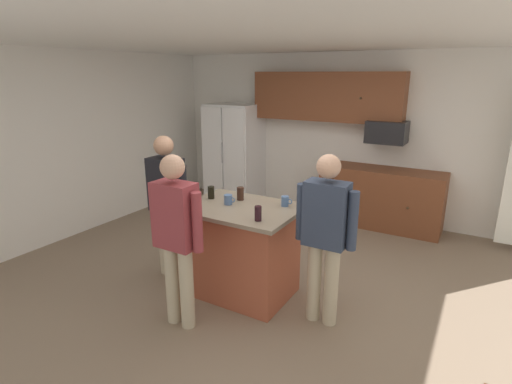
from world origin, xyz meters
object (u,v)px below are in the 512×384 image
at_px(microwave_over_range, 387,132).
at_px(mug_blue_stoneware, 228,200).
at_px(kitchen_island, 242,250).
at_px(refrigerator, 234,154).
at_px(person_guest_right, 167,198).
at_px(tumbler_amber, 211,193).
at_px(glass_stout_tall, 258,213).
at_px(person_elder_center, 325,230).
at_px(glass_pilsner, 240,194).
at_px(person_host_foreground, 176,232).
at_px(mug_ceramic_white, 285,201).

relative_size(microwave_over_range, mug_blue_stoneware, 4.41).
bearing_deg(kitchen_island, microwave_over_range, 74.30).
bearing_deg(microwave_over_range, refrigerator, -177.40).
relative_size(person_guest_right, tumbler_amber, 12.11).
bearing_deg(refrigerator, person_guest_right, -71.88).
bearing_deg(glass_stout_tall, microwave_over_range, 81.95).
bearing_deg(person_elder_center, glass_pilsner, -9.46).
xyz_separation_m(microwave_over_range, glass_pilsner, (-0.91, -2.58, -0.41)).
bearing_deg(microwave_over_range, kitchen_island, -105.70).
relative_size(person_elder_center, glass_stout_tall, 11.58).
height_order(microwave_over_range, glass_stout_tall, microwave_over_range).
xyz_separation_m(glass_stout_tall, glass_pilsner, (-0.48, 0.45, 0.00)).
height_order(refrigerator, mug_blue_stoneware, refrigerator).
relative_size(refrigerator, mug_blue_stoneware, 13.92).
distance_m(person_host_foreground, glass_stout_tall, 0.75).
bearing_deg(person_elder_center, person_guest_right, 4.36).
distance_m(person_guest_right, glass_stout_tall, 1.29).
xyz_separation_m(mug_blue_stoneware, mug_ceramic_white, (0.53, 0.24, 0.00)).
relative_size(glass_stout_tall, tumbler_amber, 1.03).
bearing_deg(person_guest_right, mug_blue_stoneware, 0.75).
bearing_deg(refrigerator, person_host_foreground, -64.54).
relative_size(person_elder_center, mug_blue_stoneware, 12.71).
bearing_deg(kitchen_island, tumbler_amber, 170.63).
distance_m(kitchen_island, person_elder_center, 1.03).
distance_m(person_elder_center, mug_ceramic_white, 0.63).
bearing_deg(glass_pilsner, refrigerator, 124.49).
bearing_deg(tumbler_amber, microwave_over_range, 65.93).
bearing_deg(tumbler_amber, mug_ceramic_white, 11.77).
bearing_deg(glass_stout_tall, tumbler_amber, 156.80).
bearing_deg(microwave_over_range, person_host_foreground, -105.36).
relative_size(kitchen_island, mug_blue_stoneware, 9.17).
distance_m(refrigerator, glass_stout_tall, 3.64).
bearing_deg(tumbler_amber, person_guest_right, -163.35).
height_order(person_elder_center, person_host_foreground, person_host_foreground).
xyz_separation_m(refrigerator, person_elder_center, (2.75, -2.71, 0.04)).
height_order(refrigerator, glass_stout_tall, refrigerator).
bearing_deg(glass_pilsner, mug_blue_stoneware, -97.59).
relative_size(refrigerator, glass_stout_tall, 12.68).
relative_size(microwave_over_range, glass_pilsner, 3.99).
relative_size(person_guest_right, mug_ceramic_white, 13.67).
relative_size(person_host_foreground, mug_blue_stoneware, 12.76).
height_order(person_guest_right, glass_stout_tall, person_guest_right).
height_order(refrigerator, glass_pilsner, refrigerator).
bearing_deg(mug_ceramic_white, person_guest_right, -166.34).
bearing_deg(microwave_over_range, glass_stout_tall, -98.05).
distance_m(refrigerator, microwave_over_range, 2.66).
height_order(person_guest_right, mug_ceramic_white, person_guest_right).
bearing_deg(mug_blue_stoneware, mug_ceramic_white, 24.35).
relative_size(microwave_over_range, person_guest_right, 0.34).
distance_m(microwave_over_range, mug_blue_stoneware, 2.96).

